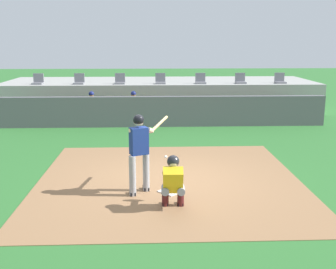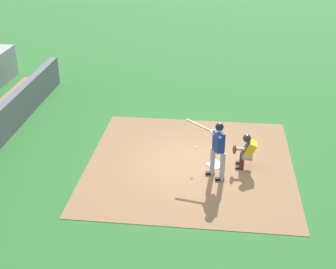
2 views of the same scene
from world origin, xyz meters
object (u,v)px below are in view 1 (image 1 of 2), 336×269
(stadium_seat_1, at_px, (79,81))
(stadium_seat_5, at_px, (240,80))
(batter_at_plate, at_px, (140,149))
(dugout_player_1, at_px, (133,106))
(dugout_player_0, at_px, (91,107))
(stadium_seat_4, at_px, (201,81))
(home_plate, at_px, (171,191))
(stadium_seat_3, at_px, (160,81))
(catcher_crouched, at_px, (173,180))
(stadium_seat_2, at_px, (120,81))
(stadium_seat_6, at_px, (280,80))
(stadium_seat_0, at_px, (38,81))

(stadium_seat_1, relative_size, stadium_seat_5, 1.00)
(batter_at_plate, relative_size, dugout_player_1, 1.39)
(dugout_player_0, relative_size, stadium_seat_5, 2.71)
(dugout_player_0, bearing_deg, stadium_seat_4, 23.14)
(home_plate, distance_m, stadium_seat_4, 10.46)
(stadium_seat_3, height_order, stadium_seat_4, same)
(catcher_crouched, height_order, stadium_seat_1, stadium_seat_1)
(stadium_seat_2, bearing_deg, dugout_player_0, -117.24)
(stadium_seat_1, xyz_separation_m, stadium_seat_4, (5.57, 0.00, 0.00))
(stadium_seat_3, relative_size, stadium_seat_6, 1.00)
(stadium_seat_3, bearing_deg, dugout_player_1, -119.92)
(dugout_player_1, xyz_separation_m, stadium_seat_0, (-4.40, 2.03, 0.86))
(catcher_crouched, xyz_separation_m, stadium_seat_4, (1.86, 11.07, 0.93))
(dugout_player_0, bearing_deg, stadium_seat_3, 35.01)
(stadium_seat_2, relative_size, stadium_seat_5, 1.00)
(home_plate, relative_size, stadium_seat_3, 0.92)
(catcher_crouched, bearing_deg, stadium_seat_1, 108.55)
(dugout_player_1, relative_size, stadium_seat_2, 2.71)
(dugout_player_1, distance_m, stadium_seat_4, 3.75)
(stadium_seat_5, bearing_deg, stadium_seat_1, 180.00)
(catcher_crouched, height_order, stadium_seat_2, stadium_seat_2)
(stadium_seat_5, bearing_deg, stadium_seat_0, 180.00)
(stadium_seat_5, height_order, stadium_seat_6, same)
(dugout_player_0, distance_m, stadium_seat_1, 2.35)
(catcher_crouched, distance_m, stadium_seat_2, 11.26)
(stadium_seat_4, xyz_separation_m, stadium_seat_6, (3.71, 0.00, 0.00))
(home_plate, xyz_separation_m, dugout_player_1, (-1.17, 8.14, 0.65))
(dugout_player_0, distance_m, stadium_seat_3, 3.65)
(stadium_seat_3, bearing_deg, stadium_seat_4, 0.00)
(stadium_seat_2, relative_size, stadium_seat_6, 1.00)
(stadium_seat_3, xyz_separation_m, stadium_seat_4, (1.86, 0.00, 0.00))
(home_plate, relative_size, batter_at_plate, 0.24)
(catcher_crouched, xyz_separation_m, stadium_seat_0, (-5.57, 11.07, 0.93))
(catcher_crouched, distance_m, dugout_player_0, 9.49)
(dugout_player_1, bearing_deg, stadium_seat_6, 16.79)
(stadium_seat_1, distance_m, stadium_seat_2, 1.86)
(stadium_seat_0, bearing_deg, stadium_seat_5, 0.00)
(catcher_crouched, height_order, stadium_seat_3, stadium_seat_3)
(dugout_player_0, height_order, stadium_seat_3, stadium_seat_3)
(dugout_player_0, distance_m, stadium_seat_5, 6.98)
(catcher_crouched, relative_size, stadium_seat_3, 3.95)
(dugout_player_0, bearing_deg, batter_at_plate, -74.78)
(stadium_seat_3, xyz_separation_m, stadium_seat_5, (3.71, 0.00, 0.00))
(stadium_seat_3, height_order, stadium_seat_5, same)
(home_plate, height_order, stadium_seat_0, stadium_seat_0)
(dugout_player_0, height_order, stadium_seat_5, stadium_seat_5)
(batter_at_plate, distance_m, stadium_seat_6, 11.98)
(home_plate, height_order, stadium_seat_5, stadium_seat_5)
(stadium_seat_1, bearing_deg, stadium_seat_3, 0.00)
(stadium_seat_4, bearing_deg, stadium_seat_1, 180.00)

